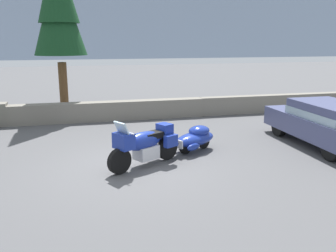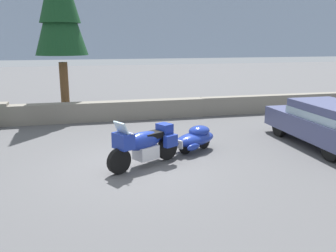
% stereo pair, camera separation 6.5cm
% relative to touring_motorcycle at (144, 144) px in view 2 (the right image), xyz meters
% --- Properties ---
extents(ground_plane, '(80.00, 80.00, 0.00)m').
position_rel_touring_motorcycle_xyz_m(ground_plane, '(-0.34, 0.06, -0.62)').
color(ground_plane, '#4C4C4F').
extents(stone_guard_wall, '(24.00, 0.62, 0.90)m').
position_rel_touring_motorcycle_xyz_m(stone_guard_wall, '(-1.29, 6.01, -0.20)').
color(stone_guard_wall, slate).
rests_on(stone_guard_wall, ground).
extents(distant_ridgeline, '(240.00, 80.00, 16.00)m').
position_rel_touring_motorcycle_xyz_m(distant_ridgeline, '(-0.34, 96.01, 7.38)').
color(distant_ridgeline, '#8C9EB7').
rests_on(distant_ridgeline, ground).
extents(touring_motorcycle, '(2.08, 1.41, 1.33)m').
position_rel_touring_motorcycle_xyz_m(touring_motorcycle, '(0.00, 0.00, 0.00)').
color(touring_motorcycle, black).
rests_on(touring_motorcycle, ground).
extents(car_shaped_trailer, '(2.10, 1.40, 0.76)m').
position_rel_touring_motorcycle_xyz_m(car_shaped_trailer, '(1.74, 0.98, -0.21)').
color(car_shaped_trailer, black).
rests_on(car_shaped_trailer, ground).
extents(sedan_at_right_edge, '(1.86, 4.52, 1.41)m').
position_rel_touring_motorcycle_xyz_m(sedan_at_right_edge, '(5.92, 0.48, 0.15)').
color(sedan_at_right_edge, black).
rests_on(sedan_at_right_edge, ground).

